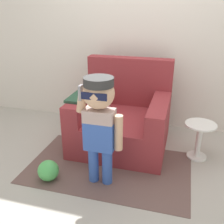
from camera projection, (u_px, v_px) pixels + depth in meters
name	position (u px, v px, depth m)	size (l,w,h in m)	color
ground_plane	(124.00, 150.00, 3.11)	(10.00, 10.00, 0.00)	#ADA89E
wall_back	(141.00, 29.00, 3.36)	(10.00, 0.05, 2.60)	silver
armchair	(122.00, 119.00, 3.16)	(1.09, 1.01, 0.99)	maroon
person_child	(100.00, 116.00, 2.30)	(0.43, 0.32, 1.05)	#3356AD
side_table	(199.00, 137.00, 2.87)	(0.34, 0.34, 0.42)	white
rug	(109.00, 167.00, 2.78)	(1.69, 1.04, 0.01)	brown
toy_ball	(48.00, 171.00, 2.55)	(0.21, 0.21, 0.21)	#4CB256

